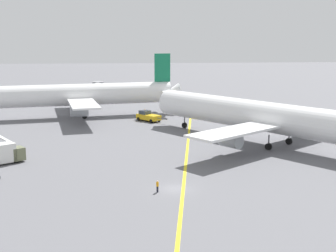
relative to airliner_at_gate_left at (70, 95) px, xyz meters
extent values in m
plane|color=slate|center=(21.60, -61.54, -5.84)|extent=(600.00, 600.00, 0.00)
cube|color=yellow|center=(24.26, -51.54, -5.84)|extent=(18.30, 118.75, 0.01)
cylinder|color=white|center=(-0.43, -0.08, 0.08)|extent=(54.87, 15.88, 5.66)
cone|color=white|center=(27.45, 5.27, 0.08)|extent=(4.39, 5.12, 4.53)
cube|color=white|center=(2.26, 0.43, -0.76)|extent=(13.84, 40.60, 0.44)
cube|color=white|center=(24.99, 4.79, 0.65)|extent=(5.59, 13.37, 0.28)
cube|color=#14724C|center=(24.70, 4.74, 6.75)|extent=(4.39, 1.18, 7.67)
cylinder|color=#999EA3|center=(-0.84, 11.28, -2.56)|extent=(4.61, 3.34, 2.60)
cylinder|color=#999EA3|center=(3.39, -10.79, -2.56)|extent=(4.61, 3.34, 2.60)
cylinder|color=slate|center=(3.88, -2.72, -3.83)|extent=(0.28, 0.28, 2.73)
cylinder|color=black|center=(3.88, -2.72, -5.19)|extent=(1.38, 0.79, 1.30)
cylinder|color=slate|center=(2.60, 3.96, -3.83)|extent=(0.28, 0.28, 2.73)
cylinder|color=black|center=(2.60, 3.96, -5.19)|extent=(1.38, 0.79, 1.30)
cylinder|color=white|center=(41.92, -34.90, -0.27)|extent=(38.88, 47.86, 5.92)
cone|color=white|center=(24.09, -11.83, -0.27)|extent=(6.02, 5.55, 5.44)
cube|color=white|center=(43.63, -37.11, -1.16)|extent=(38.58, 31.86, 0.44)
cylinder|color=#999EA3|center=(52.73, -28.82, -2.96)|extent=(4.63, 4.91, 2.60)
cylinder|color=#999EA3|center=(33.31, -43.82, -2.96)|extent=(4.63, 4.91, 2.60)
cylinder|color=slate|center=(41.55, -39.98, -4.06)|extent=(0.28, 0.28, 2.26)
cylinder|color=black|center=(41.55, -39.98, -5.19)|extent=(1.23, 1.36, 1.30)
cylinder|color=slate|center=(46.93, -35.82, -4.06)|extent=(0.28, 0.28, 2.26)
cylinder|color=black|center=(46.93, -35.82, -5.19)|extent=(1.23, 1.36, 1.30)
cylinder|color=slate|center=(28.24, -17.20, -4.06)|extent=(0.28, 0.28, 2.26)
cylinder|color=black|center=(28.24, -17.20, -5.19)|extent=(1.23, 1.36, 1.30)
cube|color=gold|center=(20.31, -7.44, -4.78)|extent=(6.29, 6.58, 1.22)
cube|color=#333D47|center=(19.39, -6.40, -3.72)|extent=(3.19, 3.19, 0.90)
cylinder|color=#4C4C51|center=(23.46, -10.99, -4.66)|extent=(2.27, 2.53, 0.20)
sphere|color=orange|center=(19.39, -6.40, -3.09)|extent=(0.24, 0.24, 0.24)
cylinder|color=black|center=(17.75, -6.68, -5.39)|extent=(0.82, 0.87, 0.90)
cylinder|color=black|center=(19.86, -4.80, -5.39)|extent=(0.82, 0.87, 0.90)
cylinder|color=black|center=(20.76, -10.07, -5.39)|extent=(0.82, 0.87, 0.90)
cylinder|color=black|center=(22.87, -8.19, -5.39)|extent=(0.82, 0.87, 0.90)
cube|color=#666B4C|center=(-4.07, -44.42, -4.44)|extent=(3.18, 3.23, 2.20)
cube|color=silver|center=(-6.23, -45.94, -3.94)|extent=(4.81, 4.39, 3.20)
cylinder|color=black|center=(-5.43, -44.52, -5.54)|extent=(0.61, 0.51, 0.60)
cylinder|color=black|center=(-4.62, -45.66, -5.54)|extent=(0.61, 0.51, 0.60)
cylinder|color=black|center=(-6.65, -45.39, -5.54)|extent=(0.61, 0.51, 0.60)
cylinder|color=black|center=(-5.85, -46.53, -5.54)|extent=(0.61, 0.51, 0.60)
cube|color=gray|center=(-8.79, -37.02, -5.04)|extent=(4.58, 2.19, 1.00)
cube|color=silver|center=(-8.49, -37.01, -3.14)|extent=(4.23, 1.57, 2.71)
cylinder|color=black|center=(-8.01, -37.69, -5.54)|extent=(0.61, 0.22, 0.60)
cylinder|color=black|center=(-8.07, -36.29, -5.54)|extent=(0.61, 0.22, 0.60)
cylinder|color=black|center=(18.99, -62.85, -5.41)|extent=(0.28, 0.28, 0.86)
cylinder|color=orange|center=(18.99, -62.85, -4.67)|extent=(0.36, 0.36, 0.61)
sphere|color=beige|center=(18.99, -62.85, -4.25)|extent=(0.23, 0.23, 0.23)
cylinder|color=#B7B7BC|center=(5.16, 26.75, -1.54)|extent=(3.56, 15.93, 3.20)
cylinder|color=#99999E|center=(5.34, 34.68, -1.54)|extent=(3.84, 3.84, 3.52)
cylinder|color=#595960|center=(5.32, 33.68, -3.69)|extent=(0.70, 0.70, 4.30)
camera|label=1|loc=(15.04, -126.33, 15.77)|focal=51.21mm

